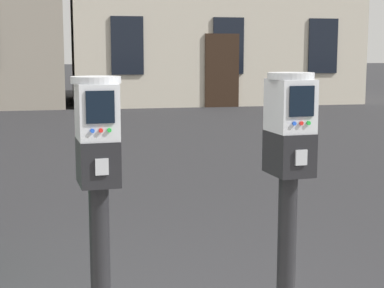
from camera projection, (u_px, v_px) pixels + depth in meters
name	position (u px, v px, depth m)	size (l,w,h in m)	color
parking_meter_near_kerb	(98.00, 171.00, 2.67)	(0.23, 0.26, 1.33)	black
parking_meter_twin_adjacent	(289.00, 162.00, 2.85)	(0.23, 0.26, 1.34)	black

